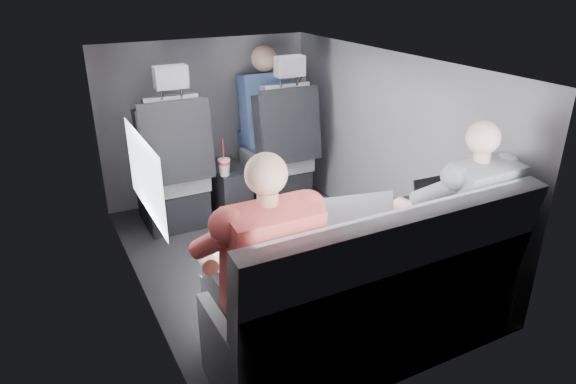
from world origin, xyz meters
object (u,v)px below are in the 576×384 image
laptop_silver (347,226)px  front_seat_right (280,159)px  soda_cup (224,166)px  passenger_rear_left (258,270)px  passenger_rear_right (455,218)px  center_console (228,189)px  laptop_black (426,200)px  laptop_white (248,254)px  front_seat_left (174,178)px  rear_bench (370,305)px  passenger_front_right (265,110)px

laptop_silver → front_seat_right: bearing=75.2°
soda_cup → passenger_rear_left: size_ratio=0.24×
passenger_rear_right → soda_cup: bearing=112.4°
soda_cup → laptop_silver: bearing=-86.3°
center_console → laptop_black: 1.78m
laptop_white → passenger_rear_left: bearing=-95.0°
front_seat_right → passenger_rear_left: 2.08m
center_console → front_seat_left: bearing=-174.9°
front_seat_left → passenger_rear_right: 2.10m
front_seat_right → passenger_rear_left: size_ratio=1.05×
rear_bench → front_seat_left: bearing=103.3°
rear_bench → laptop_black: rear_bench is taller
laptop_white → laptop_silver: laptop_silver is taller
laptop_silver → front_seat_left: bearing=105.7°
center_console → passenger_rear_right: bearing=-71.8°
front_seat_right → passenger_rear_left: front_seat_right is taller
soda_cup → passenger_front_right: 0.71m
laptop_white → passenger_rear_left: passenger_rear_left is taller
rear_bench → passenger_front_right: passenger_front_right is taller
rear_bench → laptop_white: rear_bench is taller
laptop_black → passenger_front_right: (-0.15, 1.84, 0.13)m
laptop_black → passenger_rear_left: size_ratio=0.26×
rear_bench → passenger_rear_left: (-0.57, 0.10, 0.31)m
laptop_silver → passenger_rear_right: bearing=-14.8°
laptop_silver → passenger_rear_right: 0.61m
soda_cup → laptop_white: bearing=-106.8°
front_seat_left → passenger_front_right: passenger_front_right is taller
laptop_white → laptop_black: laptop_white is taller
soda_cup → passenger_rear_left: 1.75m
passenger_rear_left → passenger_rear_right: passenger_rear_left is taller
passenger_rear_left → laptop_white: bearing=85.0°
front_seat_right → laptop_silver: bearing=-104.8°
front_seat_right → laptop_silver: (-0.44, -1.65, 0.24)m
center_console → laptop_silver: 1.74m
laptop_black → passenger_rear_right: (0.01, -0.22, -0.02)m
soda_cup → passenger_rear_right: (0.69, -1.68, 0.14)m
front_seat_left → front_seat_right: (0.90, 0.00, 0.00)m
passenger_rear_right → passenger_front_right: passenger_front_right is taller
laptop_white → passenger_front_right: passenger_front_right is taller
soda_cup → rear_bench: bearing=-87.2°
soda_cup → laptop_black: size_ratio=0.90×
front_seat_left → passenger_front_right: 1.00m
front_seat_left → soda_cup: (0.36, -0.13, 0.07)m
laptop_black → passenger_front_right: bearing=94.7°
center_console → soda_cup: soda_cup is taller
front_seat_left → rear_bench: bearing=-76.7°
front_seat_left → passenger_rear_left: bearing=-93.7°
front_seat_right → laptop_black: size_ratio=3.98×
soda_cup → laptop_black: laptop_black is taller
front_seat_left → laptop_black: 1.91m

